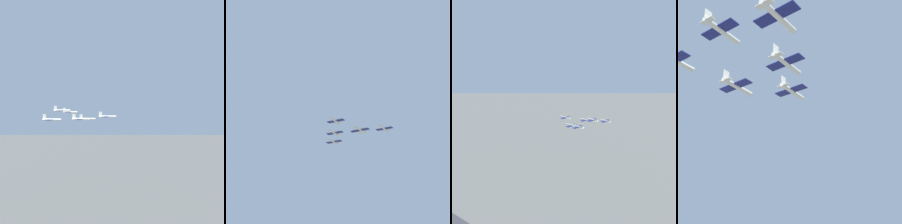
% 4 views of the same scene
% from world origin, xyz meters
% --- Properties ---
extents(jet_0, '(7.45, 7.62, 2.64)m').
position_xyz_m(jet_0, '(13.16, -33.64, 143.46)').
color(jet_0, silver).
extents(jet_1, '(7.45, 7.62, 2.64)m').
position_xyz_m(jet_1, '(12.63, -45.82, 141.87)').
color(jet_1, silver).
extents(jet_2, '(7.45, 7.62, 2.64)m').
position_xyz_m(jet_2, '(23.54, -40.02, 142.70)').
color(jet_2, silver).
extents(jet_3, '(7.45, 7.62, 2.64)m').
position_xyz_m(jet_3, '(12.10, -58.00, 144.80)').
color(jet_3, silver).
extents(jet_4, '(7.45, 7.62, 2.64)m').
position_xyz_m(jet_4, '(23.02, -52.20, 146.09)').
color(jet_4, silver).
extents(jet_5, '(7.45, 7.62, 2.64)m').
position_xyz_m(jet_5, '(33.93, -46.39, 142.88)').
color(jet_5, silver).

